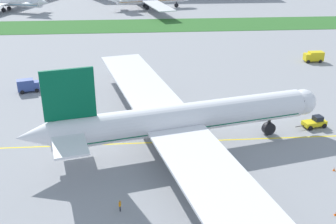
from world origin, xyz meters
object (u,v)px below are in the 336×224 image
ground_crew_wingwalker_port (120,205)px  traffic_cone_port_wing (334,169)px  traffic_cone_near_nose (336,213)px  pushback_tug (315,122)px  service_truck_baggage_loader (28,85)px  parked_airliner_far_centre (0,1)px  service_truck_fuel_bowser (314,56)px  airliner_foreground (179,119)px

ground_crew_wingwalker_port → traffic_cone_port_wing: size_ratio=2.89×
traffic_cone_near_nose → traffic_cone_port_wing: 11.55m
pushback_tug → service_truck_baggage_loader: (-57.83, 23.00, 0.61)m
parked_airliner_far_centre → traffic_cone_port_wing: bearing=-57.8°
service_truck_fuel_bowser → pushback_tug: bearing=-111.9°
service_truck_baggage_loader → service_truck_fuel_bowser: 76.35m
pushback_tug → service_truck_fuel_bowser: bearing=68.1°
ground_crew_wingwalker_port → traffic_cone_port_wing: 33.44m
pushback_tug → service_truck_fuel_bowser: (16.41, 40.80, 0.60)m
service_truck_fuel_bowser → parked_airliner_far_centre: (-109.83, 87.52, 2.73)m
pushback_tug → traffic_cone_near_nose: bearing=-106.8°
traffic_cone_near_nose → service_truck_fuel_bowser: size_ratio=0.11×
traffic_cone_port_wing → service_truck_fuel_bowser: bearing=70.8°
traffic_cone_near_nose → service_truck_fuel_bowser: service_truck_fuel_bowser is taller
airliner_foreground → parked_airliner_far_centre: 150.37m
airliner_foreground → service_truck_fuel_bowser: 63.62m
traffic_cone_near_nose → parked_airliner_far_centre: parked_airliner_far_centre is taller
airliner_foreground → parked_airliner_far_centre: (-67.15, 134.54, -1.03)m
service_truck_baggage_loader → pushback_tug: bearing=-21.7°
traffic_cone_near_nose → service_truck_baggage_loader: (-50.05, 48.85, 1.31)m
pushback_tug → traffic_cone_port_wing: (-3.14, -15.27, -0.70)m
parked_airliner_far_centre → service_truck_baggage_loader: bearing=-71.3°
ground_crew_wingwalker_port → service_truck_fuel_bowser: bearing=50.6°
service_truck_fuel_bowser → traffic_cone_near_nose: bearing=-110.0°
pushback_tug → traffic_cone_near_nose: (-7.78, -25.85, -0.70)m
pushback_tug → traffic_cone_near_nose: pushback_tug is taller
traffic_cone_near_nose → service_truck_fuel_bowser: bearing=70.0°
airliner_foreground → service_truck_baggage_loader: size_ratio=15.98×
ground_crew_wingwalker_port → traffic_cone_port_wing: bearing=13.0°
traffic_cone_port_wing → parked_airliner_far_centre: parked_airliner_far_centre is taller
pushback_tug → ground_crew_wingwalker_port: (-35.73, -22.78, 0.03)m
airliner_foreground → pushback_tug: bearing=13.3°
pushback_tug → service_truck_baggage_loader: bearing=158.3°
service_truck_fuel_bowser → ground_crew_wingwalker_port: bearing=-129.4°
service_truck_baggage_loader → service_truck_fuel_bowser: bearing=13.5°
pushback_tug → service_truck_fuel_bowser: service_truck_fuel_bowser is taller
ground_crew_wingwalker_port → parked_airliner_far_centre: parked_airliner_far_centre is taller
ground_crew_wingwalker_port → traffic_cone_near_nose: bearing=-6.3°
airliner_foreground → pushback_tug: airliner_foreground is taller
ground_crew_wingwalker_port → service_truck_baggage_loader: (-22.11, 45.78, 0.57)m
airliner_foreground → pushback_tug: (26.27, 6.23, -4.36)m
airliner_foreground → service_truck_fuel_bowser: airliner_foreground is taller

